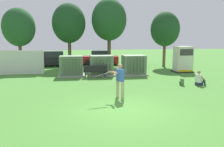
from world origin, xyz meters
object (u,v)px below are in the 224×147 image
at_px(transformer_mid_west, 101,66).
at_px(batter, 119,79).
at_px(transformer_west, 71,66).
at_px(transformer_mid_east, 134,65).
at_px(parked_car_leftmost, 52,59).
at_px(sports_ball, 121,103).
at_px(parked_car_left_of_center, 100,58).
at_px(seated_spectator, 199,80).
at_px(backpack, 182,82).
at_px(park_bench, 95,71).
at_px(generator_enclosure, 183,59).

height_order(transformer_mid_west, batter, batter).
xyz_separation_m(transformer_west, transformer_mid_east, (5.08, -0.21, 0.00)).
relative_size(transformer_west, parked_car_leftmost, 0.48).
bearing_deg(batter, sports_ball, -96.19).
bearing_deg(parked_car_left_of_center, batter, -92.30).
xyz_separation_m(transformer_mid_west, seated_spectator, (5.80, -4.89, -0.41)).
xyz_separation_m(backpack, parked_car_left_of_center, (-4.02, 11.98, 0.54)).
bearing_deg(batter, transformer_west, 109.21).
distance_m(sports_ball, parked_car_leftmost, 15.60).
height_order(sports_ball, parked_car_left_of_center, parked_car_left_of_center).
bearing_deg(parked_car_left_of_center, seated_spectator, -67.10).
distance_m(transformer_mid_west, park_bench, 1.19).
bearing_deg(sports_ball, parked_car_left_of_center, 87.46).
height_order(transformer_west, parked_car_left_of_center, same).
bearing_deg(parked_car_leftmost, sports_ball, -73.00).
height_order(transformer_mid_east, generator_enclosure, generator_enclosure).
bearing_deg(sports_ball, backpack, 35.64).
distance_m(transformer_west, parked_car_leftmost, 7.11).
bearing_deg(transformer_mid_east, parked_car_leftmost, 136.03).
xyz_separation_m(batter, parked_car_leftmost, (-4.66, 13.95, -0.22)).
height_order(generator_enclosure, parked_car_leftmost, generator_enclosure).
bearing_deg(generator_enclosure, park_bench, -168.83).
xyz_separation_m(transformer_mid_west, park_bench, (-0.60, -0.99, -0.25)).
height_order(transformer_west, seated_spectator, transformer_west).
distance_m(transformer_mid_west, generator_enclosure, 7.39).
height_order(sports_ball, parked_car_leftmost, parked_car_leftmost).
relative_size(sports_ball, seated_spectator, 0.09).
xyz_separation_m(transformer_west, park_bench, (1.82, -1.03, -0.25)).
xyz_separation_m(seated_spectator, parked_car_leftmost, (-10.37, 11.70, 0.38)).
distance_m(park_bench, seated_spectator, 7.49).
height_order(park_bench, sports_ball, park_bench).
height_order(batter, parked_car_left_of_center, batter).
bearing_deg(generator_enclosure, transformer_mid_west, -175.50).
distance_m(backpack, parked_car_left_of_center, 12.65).
xyz_separation_m(transformer_west, transformer_mid_west, (2.41, -0.04, 0.00)).
height_order(batter, seated_spectator, batter).
bearing_deg(transformer_mid_east, generator_enclosure, 9.05).
distance_m(transformer_mid_east, sports_ball, 8.39).
distance_m(generator_enclosure, backpack, 6.00).
xyz_separation_m(park_bench, seated_spectator, (6.40, -3.90, -0.16)).
bearing_deg(backpack, transformer_west, 146.19).
bearing_deg(generator_enclosure, parked_car_leftmost, 152.41).
relative_size(backpack, parked_car_leftmost, 0.10).
relative_size(transformer_mid_west, parked_car_left_of_center, 0.48).
distance_m(generator_enclosure, batter, 10.60).
relative_size(transformer_west, generator_enclosure, 0.91).
bearing_deg(parked_car_leftmost, parked_car_left_of_center, 4.94).
xyz_separation_m(park_bench, parked_car_leftmost, (-3.98, 7.81, 0.22)).
xyz_separation_m(transformer_west, sports_ball, (2.40, -8.12, -0.74)).
bearing_deg(parked_car_leftmost, backpack, -51.23).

